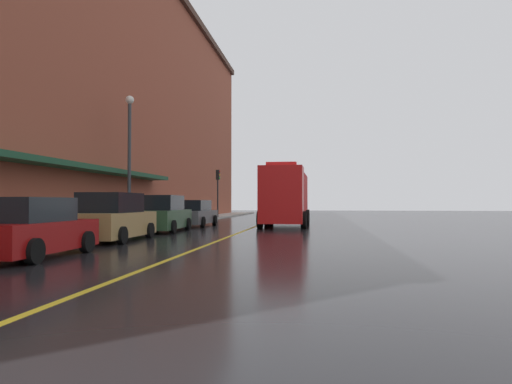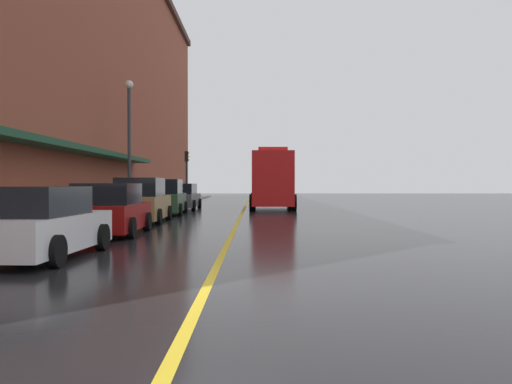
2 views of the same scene
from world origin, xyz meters
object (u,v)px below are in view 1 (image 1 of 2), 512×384
at_px(traffic_light_near, 218,184).
at_px(parked_car_3, 163,215).
at_px(parked_car_2, 113,219).
at_px(parked_car_4, 194,214).
at_px(street_lamp_left, 129,147).
at_px(fire_truck, 285,197).
at_px(parked_car_1, 29,229).

bearing_deg(traffic_light_near, parked_car_3, -86.07).
distance_m(parked_car_2, parked_car_3, 5.76).
height_order(parked_car_4, street_lamp_left, street_lamp_left).
xyz_separation_m(parked_car_4, fire_truck, (5.73, 0.51, 1.02)).
distance_m(parked_car_2, fire_truck, 13.26).
distance_m(fire_truck, traffic_light_near, 14.46).
distance_m(parked_car_2, parked_car_4, 11.35).
xyz_separation_m(fire_truck, traffic_light_near, (-7.09, 12.52, 1.36)).
xyz_separation_m(parked_car_2, street_lamp_left, (-1.91, 6.00, 3.53)).
xyz_separation_m(parked_car_1, traffic_light_near, (-1.40, 29.88, 2.39)).
relative_size(parked_car_4, traffic_light_near, 1.13).
distance_m(parked_car_1, traffic_light_near, 30.01).
xyz_separation_m(parked_car_3, street_lamp_left, (-1.94, 0.24, 3.54)).
bearing_deg(parked_car_4, street_lamp_left, 159.94).
bearing_deg(parked_car_2, parked_car_4, -2.04).
bearing_deg(street_lamp_left, parked_car_4, 69.29).
relative_size(parked_car_3, traffic_light_near, 1.13).
relative_size(fire_truck, street_lamp_left, 1.09).
bearing_deg(parked_car_2, street_lamp_left, 16.19).
relative_size(parked_car_2, street_lamp_left, 0.69).
height_order(parked_car_3, street_lamp_left, street_lamp_left).
relative_size(parked_car_4, street_lamp_left, 0.70).
relative_size(street_lamp_left, traffic_light_near, 1.61).
distance_m(parked_car_3, traffic_light_near, 18.82).
xyz_separation_m(parked_car_2, parked_car_4, (0.12, 11.35, -0.10)).
height_order(fire_truck, traffic_light_near, traffic_light_near).
distance_m(parked_car_2, traffic_light_near, 24.53).
height_order(parked_car_3, fire_truck, fire_truck).
xyz_separation_m(parked_car_4, street_lamp_left, (-2.02, -5.35, 3.63)).
relative_size(parked_car_2, parked_car_3, 0.98).
xyz_separation_m(parked_car_1, parked_car_3, (-0.13, 11.25, 0.09)).
bearing_deg(fire_truck, parked_car_3, -42.85).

